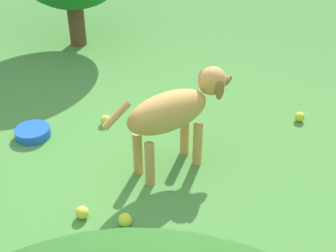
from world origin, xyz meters
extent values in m
plane|color=#478438|center=(0.00, 0.00, 0.00)|extent=(14.00, 14.00, 0.00)
ellipsoid|color=#C69347|center=(-0.23, -0.20, 0.37)|extent=(0.47, 0.49, 0.22)
cylinder|color=#C69347|center=(-0.30, -0.36, 0.13)|extent=(0.05, 0.05, 0.26)
cylinder|color=#C69347|center=(-0.39, -0.27, 0.13)|extent=(0.05, 0.05, 0.26)
cylinder|color=#C69347|center=(-0.08, -0.12, 0.13)|extent=(0.05, 0.05, 0.26)
cylinder|color=#C69347|center=(-0.17, -0.04, 0.13)|extent=(0.05, 0.05, 0.26)
ellipsoid|color=#C69347|center=(-0.43, -0.42, 0.47)|extent=(0.21, 0.22, 0.16)
ellipsoid|color=olive|center=(-0.48, -0.47, 0.45)|extent=(0.13, 0.13, 0.06)
sphere|color=black|center=(-0.51, -0.51, 0.45)|extent=(0.03, 0.03, 0.03)
ellipsoid|color=olive|center=(-0.37, -0.46, 0.45)|extent=(0.06, 0.06, 0.12)
ellipsoid|color=olive|center=(-0.48, -0.36, 0.45)|extent=(0.06, 0.06, 0.12)
cylinder|color=#C69347|center=(-0.03, 0.03, 0.45)|extent=(0.14, 0.14, 0.13)
sphere|color=#C9DA3C|center=(0.09, 0.29, 0.03)|extent=(0.07, 0.07, 0.07)
sphere|color=#D1D43C|center=(0.27, -0.56, 0.03)|extent=(0.07, 0.07, 0.07)
sphere|color=#CDE22B|center=(-0.13, 0.28, 0.03)|extent=(0.07, 0.07, 0.07)
sphere|color=#CDD230|center=(-0.97, -0.89, 0.03)|extent=(0.07, 0.07, 0.07)
cylinder|color=blue|center=(0.67, -0.31, 0.03)|extent=(0.22, 0.22, 0.06)
cylinder|color=brown|center=(1.00, -1.81, 0.19)|extent=(0.15, 0.15, 0.37)
camera|label=1|loc=(-0.68, 1.71, 1.54)|focal=46.41mm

